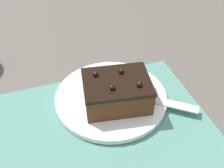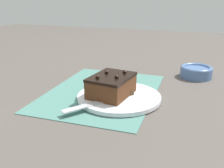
{
  "view_description": "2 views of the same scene",
  "coord_description": "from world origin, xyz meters",
  "px_view_note": "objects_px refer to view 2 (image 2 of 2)",
  "views": [
    {
      "loc": [
        -0.09,
        -0.34,
        0.43
      ],
      "look_at": [
        0.05,
        0.08,
        0.04
      ],
      "focal_mm": 42.0,
      "sensor_mm": 36.0,
      "label": 1
    },
    {
      "loc": [
        0.76,
        0.28,
        0.32
      ],
      "look_at": [
        0.04,
        0.05,
        0.05
      ],
      "focal_mm": 42.0,
      "sensor_mm": 36.0,
      "label": 2
    }
  ],
  "objects_px": {
    "cake_plate": "(119,97)",
    "serving_knife": "(112,98)",
    "chocolate_cake": "(111,85)",
    "small_bowl": "(196,71)"
  },
  "relations": [
    {
      "from": "cake_plate",
      "to": "small_bowl",
      "type": "bearing_deg",
      "value": 144.94
    },
    {
      "from": "cake_plate",
      "to": "chocolate_cake",
      "type": "bearing_deg",
      "value": -76.06
    },
    {
      "from": "cake_plate",
      "to": "serving_knife",
      "type": "bearing_deg",
      "value": -15.7
    },
    {
      "from": "chocolate_cake",
      "to": "cake_plate",
      "type": "bearing_deg",
      "value": 103.94
    },
    {
      "from": "serving_knife",
      "to": "small_bowl",
      "type": "distance_m",
      "value": 0.42
    },
    {
      "from": "cake_plate",
      "to": "chocolate_cake",
      "type": "height_order",
      "value": "chocolate_cake"
    },
    {
      "from": "cake_plate",
      "to": "chocolate_cake",
      "type": "distance_m",
      "value": 0.04
    },
    {
      "from": "chocolate_cake",
      "to": "serving_knife",
      "type": "bearing_deg",
      "value": 19.18
    },
    {
      "from": "cake_plate",
      "to": "serving_knife",
      "type": "xyz_separation_m",
      "value": [
        0.04,
        -0.01,
        0.01
      ]
    },
    {
      "from": "chocolate_cake",
      "to": "small_bowl",
      "type": "relative_size",
      "value": 1.31
    }
  ]
}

